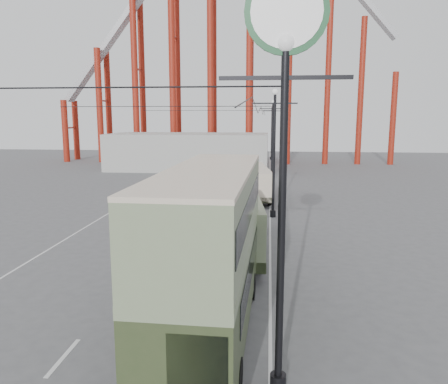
# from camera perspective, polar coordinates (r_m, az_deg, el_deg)

# --- Properties ---
(ground) EXTENTS (160.00, 160.00, 0.00)m
(ground) POSITION_cam_1_polar(r_m,az_deg,el_deg) (16.57, -13.84, -16.91)
(ground) COLOR #545457
(ground) RESTS_ON ground
(road_markings) EXTENTS (12.52, 120.00, 0.01)m
(road_markings) POSITION_cam_1_polar(r_m,az_deg,el_deg) (34.92, -4.30, -2.37)
(road_markings) COLOR silver
(road_markings) RESTS_ON ground
(lamp_post_near) EXTENTS (3.20, 0.44, 10.80)m
(lamp_post_near) POSITION_cam_1_polar(r_m,az_deg,el_deg) (10.89, 7.92, 12.27)
(lamp_post_near) COLOR black
(lamp_post_near) RESTS_ON ground
(lamp_post_mid) EXTENTS (3.20, 0.44, 9.32)m
(lamp_post_mid) POSITION_cam_1_polar(r_m,az_deg,el_deg) (31.99, 6.54, 4.94)
(lamp_post_mid) COLOR black
(lamp_post_mid) RESTS_ON ground
(lamp_post_far) EXTENTS (3.20, 0.44, 9.32)m
(lamp_post_far) POSITION_cam_1_polar(r_m,az_deg,el_deg) (53.95, 6.33, 6.92)
(lamp_post_far) COLOR black
(lamp_post_far) RESTS_ON ground
(lamp_post_distant) EXTENTS (3.20, 0.44, 9.32)m
(lamp_post_distant) POSITION_cam_1_polar(r_m,az_deg,el_deg) (75.93, 6.23, 7.75)
(lamp_post_distant) COLOR black
(lamp_post_distant) RESTS_ON ground
(roller_coaster) EXTENTS (52.95, 5.00, 55.48)m
(roller_coaster) POSITION_cam_1_polar(r_m,az_deg,el_deg) (72.87, -0.34, 22.16)
(roller_coaster) COLOR maroon
(roller_coaster) RESTS_ON ground
(fairground_shed) EXTENTS (22.00, 10.00, 5.00)m
(fairground_shed) POSITION_cam_1_polar(r_m,az_deg,el_deg) (62.10, -4.56, 5.31)
(fairground_shed) COLOR #AEAFA9
(fairground_shed) RESTS_ON ground
(double_decker_bus) EXTENTS (2.93, 10.71, 5.72)m
(double_decker_bus) POSITION_cam_1_polar(r_m,az_deg,el_deg) (14.73, -1.77, -6.64)
(double_decker_bus) COLOR #313E21
(double_decker_bus) RESTS_ON ground
(single_decker_green) EXTENTS (3.77, 11.62, 3.23)m
(single_decker_green) POSITION_cam_1_polar(r_m,az_deg,el_deg) (24.53, 1.29, -3.26)
(single_decker_green) COLOR gray
(single_decker_green) RESTS_ON ground
(single_decker_cream) EXTENTS (3.47, 9.46, 2.87)m
(single_decker_cream) POSITION_cam_1_polar(r_m,az_deg,el_deg) (39.44, 3.96, 1.42)
(single_decker_cream) COLOR beige
(single_decker_cream) RESTS_ON ground
(pedestrian) EXTENTS (0.65, 0.47, 1.67)m
(pedestrian) POSITION_cam_1_polar(r_m,az_deg,el_deg) (21.51, -4.60, -7.91)
(pedestrian) COLOR black
(pedestrian) RESTS_ON ground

